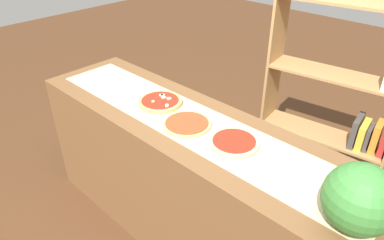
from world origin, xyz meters
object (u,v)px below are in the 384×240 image
pizza_plain_2 (234,142)px  watermelon (360,199)px  pizza_mushroom_0 (160,102)px  pizza_plain_1 (187,124)px  bookshelf (343,122)px

pizza_plain_2 → watermelon: watermelon is taller
pizza_mushroom_0 → pizza_plain_1: pizza_mushroom_0 is taller
pizza_mushroom_0 → pizza_plain_2: 0.61m
pizza_plain_2 → pizza_mushroom_0: bearing=177.6°
pizza_mushroom_0 → watermelon: 1.29m
pizza_plain_2 → pizza_plain_1: bearing=-171.6°
pizza_plain_1 → pizza_plain_2: pizza_plain_2 is taller
pizza_mushroom_0 → pizza_plain_1: (0.30, -0.07, -0.00)m
pizza_plain_1 → bookshelf: bookshelf is taller
pizza_mushroom_0 → watermelon: watermelon is taller
pizza_plain_1 → pizza_plain_2: 0.31m
pizza_plain_1 → watermelon: 0.99m
pizza_mushroom_0 → pizza_plain_1: bearing=-13.1°
watermelon → pizza_plain_2: bearing=169.6°
pizza_plain_1 → watermelon: (0.98, -0.08, 0.13)m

